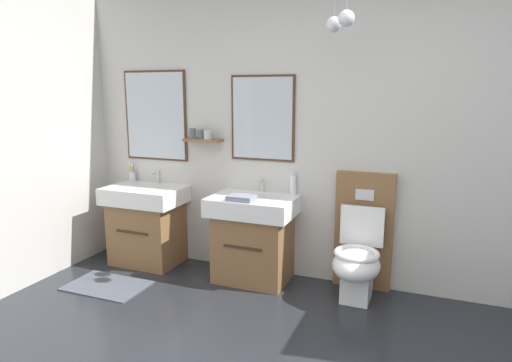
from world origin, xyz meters
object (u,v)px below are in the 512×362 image
at_px(vanity_sink_right, 253,236).
at_px(folded_hand_towel, 241,198).
at_px(vanity_sink_left, 147,222).
at_px(toothbrush_cup, 132,176).
at_px(soap_dispenser, 293,185).
at_px(toilet, 360,252).

bearing_deg(vanity_sink_right, folded_hand_towel, -103.60).
xyz_separation_m(vanity_sink_left, toothbrush_cup, (-0.29, 0.19, 0.41)).
height_order(toothbrush_cup, soap_dispenser, soap_dispenser).
bearing_deg(folded_hand_towel, vanity_sink_left, 171.24).
height_order(soap_dispenser, folded_hand_towel, soap_dispenser).
relative_size(toilet, soap_dispenser, 4.88).
bearing_deg(toilet, vanity_sink_right, -178.42).
bearing_deg(folded_hand_towel, toothbrush_cup, 165.50).
distance_m(vanity_sink_left, soap_dispenser, 1.49).
height_order(vanity_sink_right, folded_hand_towel, folded_hand_towel).
xyz_separation_m(vanity_sink_right, soap_dispenser, (0.30, 0.20, 0.44)).
bearing_deg(folded_hand_towel, toilet, 11.21).
bearing_deg(toilet, vanity_sink_left, -179.28).
bearing_deg(soap_dispenser, folded_hand_towel, -133.02).
relative_size(toothbrush_cup, folded_hand_towel, 0.88).
relative_size(vanity_sink_right, toilet, 0.76).
bearing_deg(vanity_sink_right, toilet, 1.58).
xyz_separation_m(soap_dispenser, folded_hand_towel, (-0.34, -0.36, -0.07)).
bearing_deg(folded_hand_towel, vanity_sink_right, 76.40).
bearing_deg(toothbrush_cup, soap_dispenser, 0.33).
bearing_deg(vanity_sink_right, soap_dispenser, 33.43).
xyz_separation_m(vanity_sink_left, soap_dispenser, (1.41, 0.20, 0.44)).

